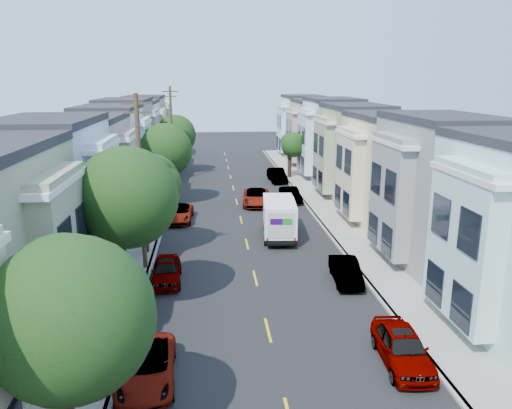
{
  "coord_description": "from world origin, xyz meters",
  "views": [
    {
      "loc": [
        -2.46,
        -26.02,
        10.89
      ],
      "look_at": [
        0.84,
        8.23,
        2.2
      ],
      "focal_mm": 35.0,
      "sensor_mm": 36.0,
      "label": 1
    }
  ],
  "objects_px": {
    "utility_pole_far": "(172,134)",
    "parked_right_b": "(346,271)",
    "fedex_truck": "(279,216)",
    "tree_a": "(68,319)",
    "tree_c": "(147,186)",
    "tree_d": "(164,151)",
    "utility_pole_near": "(141,184)",
    "lead_sedan": "(256,197)",
    "parked_right_c": "(290,195)",
    "tree_far_r": "(293,145)",
    "parked_left_c": "(166,271)",
    "tree_e": "(175,135)",
    "tree_b": "(125,198)",
    "parked_right_d": "(277,175)",
    "parked_right_a": "(402,347)",
    "parked_left_d": "(179,213)",
    "parked_left_b": "(147,367)"
  },
  "relations": [
    {
      "from": "utility_pole_far",
      "to": "parked_right_b",
      "type": "bearing_deg",
      "value": -68.87
    },
    {
      "from": "fedex_truck",
      "to": "parked_right_b",
      "type": "xyz_separation_m",
      "value": [
        2.52,
        -8.41,
        -0.88
      ]
    },
    {
      "from": "tree_a",
      "to": "tree_c",
      "type": "bearing_deg",
      "value": 90.0
    },
    {
      "from": "tree_d",
      "to": "utility_pole_near",
      "type": "relative_size",
      "value": 0.72
    },
    {
      "from": "tree_d",
      "to": "lead_sedan",
      "type": "height_order",
      "value": "tree_d"
    },
    {
      "from": "lead_sedan",
      "to": "tree_c",
      "type": "bearing_deg",
      "value": -118.02
    },
    {
      "from": "parked_right_c",
      "to": "utility_pole_near",
      "type": "bearing_deg",
      "value": -130.55
    },
    {
      "from": "tree_far_r",
      "to": "parked_left_c",
      "type": "distance_m",
      "value": 31.21
    },
    {
      "from": "tree_far_r",
      "to": "parked_right_c",
      "type": "bearing_deg",
      "value": -100.25
    },
    {
      "from": "parked_right_c",
      "to": "tree_a",
      "type": "bearing_deg",
      "value": -114.79
    },
    {
      "from": "tree_e",
      "to": "parked_right_c",
      "type": "xyz_separation_m",
      "value": [
        11.2,
        -15.23,
        -3.87
      ]
    },
    {
      "from": "tree_b",
      "to": "lead_sedan",
      "type": "relative_size",
      "value": 1.61
    },
    {
      "from": "lead_sedan",
      "to": "parked_left_c",
      "type": "height_order",
      "value": "lead_sedan"
    },
    {
      "from": "parked_right_c",
      "to": "parked_right_b",
      "type": "bearing_deg",
      "value": -94.99
    },
    {
      "from": "parked_left_c",
      "to": "parked_right_d",
      "type": "relative_size",
      "value": 0.95
    },
    {
      "from": "tree_d",
      "to": "parked_right_b",
      "type": "relative_size",
      "value": 1.9
    },
    {
      "from": "utility_pole_near",
      "to": "parked_right_a",
      "type": "height_order",
      "value": "utility_pole_near"
    },
    {
      "from": "utility_pole_far",
      "to": "parked_right_a",
      "type": "distance_m",
      "value": 39.07
    },
    {
      "from": "tree_far_r",
      "to": "tree_e",
      "type": "bearing_deg",
      "value": 162.3
    },
    {
      "from": "parked_right_b",
      "to": "parked_left_d",
      "type": "bearing_deg",
      "value": 131.3
    },
    {
      "from": "tree_b",
      "to": "utility_pole_far",
      "type": "bearing_deg",
      "value": 90.0
    },
    {
      "from": "tree_e",
      "to": "parked_right_b",
      "type": "distance_m",
      "value": 35.89
    },
    {
      "from": "tree_b",
      "to": "utility_pole_far",
      "type": "xyz_separation_m",
      "value": [
        0.0,
        31.51,
        -0.47
      ]
    },
    {
      "from": "parked_left_d",
      "to": "tree_b",
      "type": "bearing_deg",
      "value": -92.59
    },
    {
      "from": "parked_right_c",
      "to": "utility_pole_far",
      "type": "bearing_deg",
      "value": 132.32
    },
    {
      "from": "parked_left_c",
      "to": "fedex_truck",
      "type": "bearing_deg",
      "value": 44.1
    },
    {
      "from": "parked_left_d",
      "to": "parked_right_d",
      "type": "height_order",
      "value": "parked_right_d"
    },
    {
      "from": "tree_far_r",
      "to": "parked_right_a",
      "type": "xyz_separation_m",
      "value": [
        -1.99,
        -37.85,
        -2.98
      ]
    },
    {
      "from": "tree_a",
      "to": "tree_d",
      "type": "distance_m",
      "value": 31.15
    },
    {
      "from": "parked_left_b",
      "to": "parked_right_d",
      "type": "relative_size",
      "value": 1.03
    },
    {
      "from": "parked_left_b",
      "to": "lead_sedan",
      "type": "bearing_deg",
      "value": 73.48
    },
    {
      "from": "lead_sedan",
      "to": "tree_far_r",
      "type": "bearing_deg",
      "value": 71.9
    },
    {
      "from": "tree_a",
      "to": "parked_left_d",
      "type": "distance_m",
      "value": 25.91
    },
    {
      "from": "tree_a",
      "to": "parked_right_a",
      "type": "bearing_deg",
      "value": 20.89
    },
    {
      "from": "utility_pole_far",
      "to": "lead_sedan",
      "type": "relative_size",
      "value": 2.01
    },
    {
      "from": "utility_pole_near",
      "to": "parked_right_c",
      "type": "bearing_deg",
      "value": 54.44
    },
    {
      "from": "lead_sedan",
      "to": "parked_right_d",
      "type": "xyz_separation_m",
      "value": [
        3.23,
        9.91,
        0.03
      ]
    },
    {
      "from": "fedex_truck",
      "to": "parked_right_d",
      "type": "bearing_deg",
      "value": 87.77
    },
    {
      "from": "tree_e",
      "to": "parked_left_d",
      "type": "distance_m",
      "value": 21.18
    },
    {
      "from": "lead_sedan",
      "to": "parked_left_b",
      "type": "height_order",
      "value": "lead_sedan"
    },
    {
      "from": "tree_c",
      "to": "parked_left_c",
      "type": "relative_size",
      "value": 1.58
    },
    {
      "from": "tree_c",
      "to": "tree_far_r",
      "type": "distance_m",
      "value": 27.33
    },
    {
      "from": "parked_left_c",
      "to": "parked_right_d",
      "type": "bearing_deg",
      "value": 68.18
    },
    {
      "from": "fedex_truck",
      "to": "parked_left_b",
      "type": "distance_m",
      "value": 18.42
    },
    {
      "from": "parked_left_b",
      "to": "parked_right_b",
      "type": "relative_size",
      "value": 1.17
    },
    {
      "from": "fedex_truck",
      "to": "tree_d",
      "type": "bearing_deg",
      "value": 135.4
    },
    {
      "from": "tree_a",
      "to": "parked_right_a",
      "type": "distance_m",
      "value": 12.62
    },
    {
      "from": "parked_right_d",
      "to": "parked_left_d",
      "type": "bearing_deg",
      "value": -127.54
    },
    {
      "from": "tree_e",
      "to": "parked_left_c",
      "type": "relative_size",
      "value": 1.68
    },
    {
      "from": "parked_left_d",
      "to": "parked_right_a",
      "type": "xyz_separation_m",
      "value": [
        9.8,
        -21.28,
        0.09
      ]
    }
  ]
}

